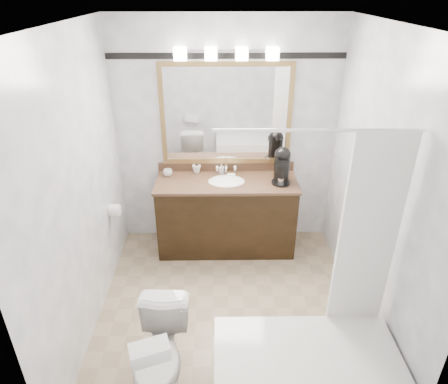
% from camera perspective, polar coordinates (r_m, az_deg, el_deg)
% --- Properties ---
extents(room, '(2.42, 2.62, 2.52)m').
position_cam_1_polar(room, '(3.21, 0.71, 0.02)').
color(room, gray).
rests_on(room, ground).
extents(vanity, '(1.53, 0.58, 0.97)m').
position_cam_1_polar(vanity, '(4.49, 0.33, -3.08)').
color(vanity, black).
rests_on(vanity, ground).
extents(mirror, '(1.40, 0.04, 1.10)m').
position_cam_1_polar(mirror, '(4.31, 0.30, 10.96)').
color(mirror, '#9E7C47').
rests_on(mirror, room).
extents(vanity_light_bar, '(1.02, 0.14, 0.12)m').
position_cam_1_polar(vanity_light_bar, '(4.11, 0.34, 19.21)').
color(vanity_light_bar, silver).
rests_on(vanity_light_bar, room).
extents(accent_stripe, '(2.40, 0.01, 0.06)m').
position_cam_1_polar(accent_stripe, '(4.18, 0.32, 18.89)').
color(accent_stripe, black).
rests_on(accent_stripe, room).
extents(bathtub, '(1.30, 0.75, 1.96)m').
position_cam_1_polar(bathtub, '(3.20, 11.90, -23.44)').
color(bathtub, white).
rests_on(bathtub, ground).
extents(tp_roll, '(0.11, 0.12, 0.12)m').
position_cam_1_polar(tp_roll, '(4.19, -15.36, -2.52)').
color(tp_roll, white).
rests_on(tp_roll, room).
extents(toilet, '(0.41, 0.68, 0.68)m').
position_cam_1_polar(toilet, '(3.16, -9.06, -22.20)').
color(toilet, white).
rests_on(toilet, ground).
extents(tissue_box, '(0.28, 0.21, 0.10)m').
position_cam_1_polar(tissue_box, '(2.68, -10.55, -21.55)').
color(tissue_box, white).
rests_on(tissue_box, toilet).
extents(coffee_maker, '(0.20, 0.25, 0.38)m').
position_cam_1_polar(coffee_maker, '(4.25, 8.28, 3.93)').
color(coffee_maker, black).
rests_on(coffee_maker, vanity).
extents(cup_left, '(0.11, 0.11, 0.08)m').
position_cam_1_polar(cup_left, '(4.44, -8.04, 2.75)').
color(cup_left, white).
rests_on(cup_left, vanity).
extents(cup_right, '(0.12, 0.12, 0.09)m').
position_cam_1_polar(cup_right, '(4.48, -3.94, 3.30)').
color(cup_right, white).
rests_on(cup_right, vanity).
extents(soap_bottle_a, '(0.06, 0.06, 0.11)m').
position_cam_1_polar(soap_bottle_a, '(4.46, -0.34, 3.39)').
color(soap_bottle_a, white).
rests_on(soap_bottle_a, vanity).
extents(soap_bar, '(0.09, 0.06, 0.03)m').
position_cam_1_polar(soap_bar, '(4.40, 1.03, 2.43)').
color(soap_bar, beige).
rests_on(soap_bar, vanity).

